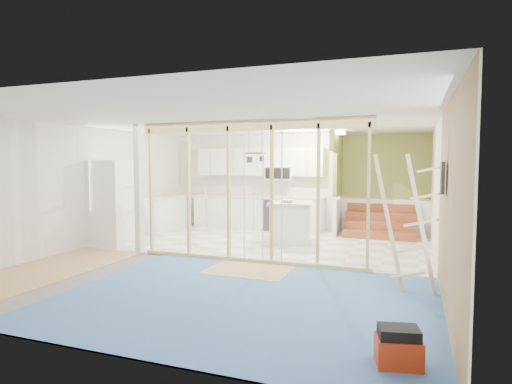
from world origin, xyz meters
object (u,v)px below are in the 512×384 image
(fridge, at_px, (113,203))
(toolbox, at_px, (398,348))
(ladder, at_px, (409,224))
(island, at_px, (290,223))

(fridge, bearing_deg, toolbox, -30.06)
(fridge, distance_m, ladder, 6.31)
(island, bearing_deg, fridge, -168.19)
(ladder, bearing_deg, island, 120.29)
(island, height_order, toolbox, island)
(fridge, height_order, ladder, ladder)
(fridge, distance_m, island, 3.96)
(fridge, xyz_separation_m, toolbox, (6.10, -3.74, -0.77))
(fridge, distance_m, toolbox, 7.19)
(fridge, relative_size, ladder, 0.97)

